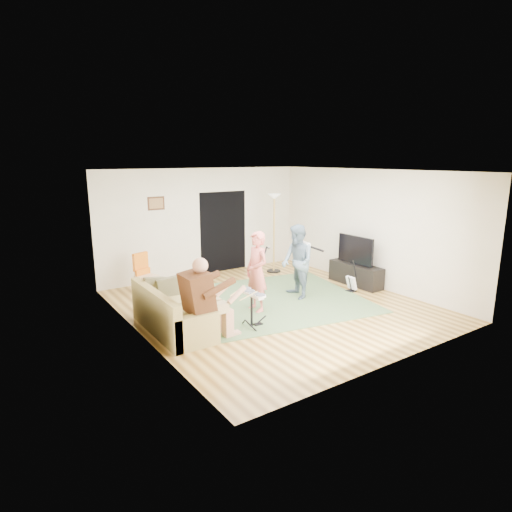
{
  "coord_description": "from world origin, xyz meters",
  "views": [
    {
      "loc": [
        -4.93,
        -6.66,
        2.95
      ],
      "look_at": [
        -0.23,
        0.3,
        1.01
      ],
      "focal_mm": 30.0,
      "sensor_mm": 36.0,
      "label": 1
    }
  ],
  "objects_px": {
    "torchiere_lamp": "(274,219)",
    "television": "(355,250)",
    "drum_kit": "(252,311)",
    "tv_cabinet": "(356,274)",
    "guitarist": "(297,262)",
    "dining_chair": "(146,280)",
    "sofa": "(169,317)",
    "singer": "(257,272)",
    "guitar_spare": "(352,283)"
  },
  "relations": [
    {
      "from": "sofa",
      "to": "tv_cabinet",
      "type": "height_order",
      "value": "sofa"
    },
    {
      "from": "television",
      "to": "dining_chair",
      "type": "bearing_deg",
      "value": 154.63
    },
    {
      "from": "tv_cabinet",
      "to": "television",
      "type": "xyz_separation_m",
      "value": [
        -0.05,
        0.0,
        0.6
      ]
    },
    {
      "from": "guitarist",
      "to": "torchiere_lamp",
      "type": "xyz_separation_m",
      "value": [
        0.87,
        2.02,
        0.61
      ]
    },
    {
      "from": "guitarist",
      "to": "guitar_spare",
      "type": "relative_size",
      "value": 2.22
    },
    {
      "from": "guitarist",
      "to": "television",
      "type": "distance_m",
      "value": 1.73
    },
    {
      "from": "guitarist",
      "to": "torchiere_lamp",
      "type": "bearing_deg",
      "value": 169.18
    },
    {
      "from": "sofa",
      "to": "dining_chair",
      "type": "xyz_separation_m",
      "value": [
        0.4,
        2.22,
        0.07
      ]
    },
    {
      "from": "torchiere_lamp",
      "to": "tv_cabinet",
      "type": "relative_size",
      "value": 1.46
    },
    {
      "from": "guitarist",
      "to": "tv_cabinet",
      "type": "height_order",
      "value": "guitarist"
    },
    {
      "from": "singer",
      "to": "dining_chair",
      "type": "distance_m",
      "value": 2.68
    },
    {
      "from": "tv_cabinet",
      "to": "television",
      "type": "distance_m",
      "value": 0.6
    },
    {
      "from": "guitar_spare",
      "to": "singer",
      "type": "bearing_deg",
      "value": 175.74
    },
    {
      "from": "drum_kit",
      "to": "dining_chair",
      "type": "distance_m",
      "value": 3.0
    },
    {
      "from": "sofa",
      "to": "dining_chair",
      "type": "relative_size",
      "value": 2.09
    },
    {
      "from": "guitarist",
      "to": "television",
      "type": "height_order",
      "value": "guitarist"
    },
    {
      "from": "television",
      "to": "guitarist",
      "type": "bearing_deg",
      "value": 179.24
    },
    {
      "from": "television",
      "to": "tv_cabinet",
      "type": "bearing_deg",
      "value": -0.0
    },
    {
      "from": "tv_cabinet",
      "to": "sofa",
      "type": "bearing_deg",
      "value": -178.0
    },
    {
      "from": "drum_kit",
      "to": "torchiere_lamp",
      "type": "xyz_separation_m",
      "value": [
        2.59,
        2.86,
        1.11
      ]
    },
    {
      "from": "singer",
      "to": "guitar_spare",
      "type": "bearing_deg",
      "value": 85.33
    },
    {
      "from": "drum_kit",
      "to": "television",
      "type": "xyz_separation_m",
      "value": [
        3.45,
        0.82,
        0.56
      ]
    },
    {
      "from": "sofa",
      "to": "drum_kit",
      "type": "relative_size",
      "value": 2.86
    },
    {
      "from": "guitar_spare",
      "to": "dining_chair",
      "type": "relative_size",
      "value": 0.77
    },
    {
      "from": "guitar_spare",
      "to": "sofa",
      "type": "bearing_deg",
      "value": 177.7
    },
    {
      "from": "torchiere_lamp",
      "to": "television",
      "type": "height_order",
      "value": "torchiere_lamp"
    },
    {
      "from": "guitarist",
      "to": "tv_cabinet",
      "type": "bearing_deg",
      "value": 101.81
    },
    {
      "from": "guitar_spare",
      "to": "tv_cabinet",
      "type": "height_order",
      "value": "guitar_spare"
    },
    {
      "from": "singer",
      "to": "television",
      "type": "xyz_separation_m",
      "value": [
        2.89,
        0.16,
        0.06
      ]
    },
    {
      "from": "drum_kit",
      "to": "torchiere_lamp",
      "type": "height_order",
      "value": "torchiere_lamp"
    },
    {
      "from": "singer",
      "to": "torchiere_lamp",
      "type": "height_order",
      "value": "torchiere_lamp"
    },
    {
      "from": "tv_cabinet",
      "to": "dining_chair",
      "type": "bearing_deg",
      "value": 154.89
    },
    {
      "from": "torchiere_lamp",
      "to": "dining_chair",
      "type": "height_order",
      "value": "torchiere_lamp"
    },
    {
      "from": "torchiere_lamp",
      "to": "dining_chair",
      "type": "xyz_separation_m",
      "value": [
        -3.47,
        0.02,
        -1.07
      ]
    },
    {
      "from": "singer",
      "to": "tv_cabinet",
      "type": "distance_m",
      "value": 2.99
    },
    {
      "from": "drum_kit",
      "to": "tv_cabinet",
      "type": "relative_size",
      "value": 0.48
    },
    {
      "from": "guitar_spare",
      "to": "tv_cabinet",
      "type": "xyz_separation_m",
      "value": [
        0.49,
        0.34,
        0.05
      ]
    },
    {
      "from": "singer",
      "to": "torchiere_lamp",
      "type": "bearing_deg",
      "value": 136.86
    },
    {
      "from": "guitarist",
      "to": "dining_chair",
      "type": "bearing_deg",
      "value": -115.46
    },
    {
      "from": "guitar_spare",
      "to": "torchiere_lamp",
      "type": "relative_size",
      "value": 0.35
    },
    {
      "from": "dining_chair",
      "to": "singer",
      "type": "bearing_deg",
      "value": -76.43
    },
    {
      "from": "television",
      "to": "drum_kit",
      "type": "bearing_deg",
      "value": -166.67
    },
    {
      "from": "sofa",
      "to": "television",
      "type": "relative_size",
      "value": 1.88
    },
    {
      "from": "singer",
      "to": "dining_chair",
      "type": "bearing_deg",
      "value": -147.32
    },
    {
      "from": "torchiere_lamp",
      "to": "dining_chair",
      "type": "relative_size",
      "value": 2.21
    },
    {
      "from": "sofa",
      "to": "guitar_spare",
      "type": "height_order",
      "value": "sofa"
    },
    {
      "from": "sofa",
      "to": "torchiere_lamp",
      "type": "height_order",
      "value": "torchiere_lamp"
    },
    {
      "from": "torchiere_lamp",
      "to": "sofa",
      "type": "bearing_deg",
      "value": -150.34
    },
    {
      "from": "singer",
      "to": "television",
      "type": "relative_size",
      "value": 1.54
    },
    {
      "from": "singer",
      "to": "guitarist",
      "type": "relative_size",
      "value": 1.0
    }
  ]
}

